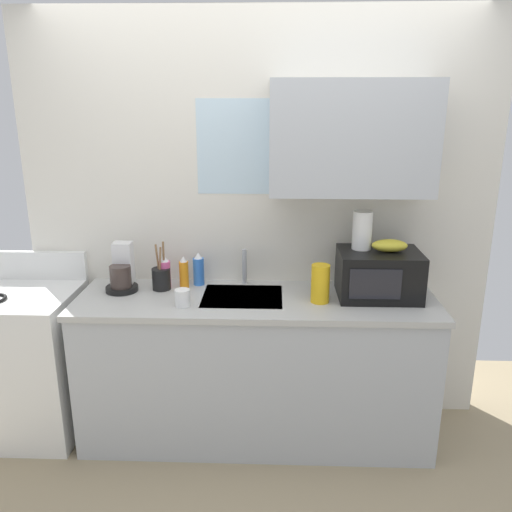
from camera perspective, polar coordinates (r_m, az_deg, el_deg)
kitchen_wall_assembly at (r=3.17m, az=2.08°, el=5.25°), size 2.84×0.42×2.50m
counter_unit at (r=3.19m, az=-0.03°, el=-11.96°), size 2.07×0.63×0.90m
sink_faucet at (r=3.20m, az=-1.26°, el=-1.16°), size 0.03×0.03×0.22m
stove_range at (r=3.52m, az=-23.49°, el=-10.59°), size 0.60×0.60×1.08m
microwave at (r=3.06m, az=13.26°, el=-1.94°), size 0.46×0.35×0.27m
banana_bunch at (r=3.02m, az=14.41°, el=1.12°), size 0.20×0.11×0.07m
paper_towel_roll at (r=3.03m, az=11.54°, el=2.78°), size 0.11×0.11×0.22m
coffee_maker at (r=3.20m, az=-14.42°, el=-1.78°), size 0.19×0.21×0.28m
dish_soap_bottle_blue at (r=3.20m, az=-6.30°, el=-1.51°), size 0.07×0.07×0.20m
dish_soap_bottle_orange at (r=3.17m, az=-7.89°, el=-1.83°), size 0.06×0.06×0.20m
dish_soap_bottle_pink at (r=3.17m, az=-9.96°, el=-1.85°), size 0.07×0.07×0.20m
cereal_canister at (r=2.93m, az=7.05°, el=-3.01°), size 0.10×0.10×0.22m
mug_white at (r=2.90m, az=-8.04°, el=-4.55°), size 0.08×0.08×0.09m
utensil_crock at (r=3.16m, az=-10.32°, el=-2.37°), size 0.11×0.11×0.30m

